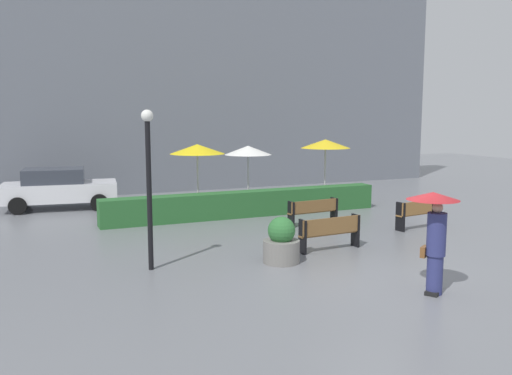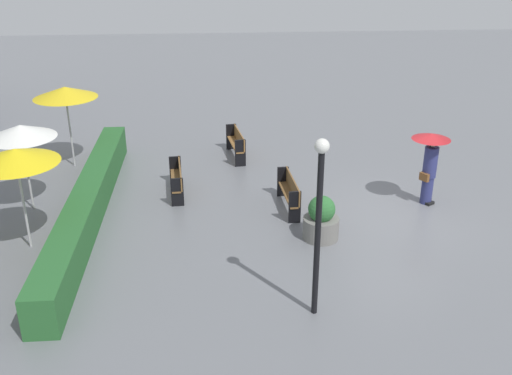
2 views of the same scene
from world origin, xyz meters
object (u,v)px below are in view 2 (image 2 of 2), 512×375
Objects in this scene: bench_far_right at (237,142)px; bench_mid_center at (290,191)px; pedestrian_with_umbrella at (430,157)px; patio_umbrella_yellow_far at (65,92)px; bench_back_row at (177,178)px; patio_umbrella_white at (21,132)px; patio_umbrella_yellow at (15,156)px; lamp_post at (319,211)px; planter_pot at (321,220)px.

bench_mid_center is (-4.09, -1.27, -0.01)m from bench_far_right.
pedestrian_with_umbrella reaches higher than bench_far_right.
bench_mid_center is at bearing -119.51° from patio_umbrella_yellow_far.
patio_umbrella_white is at bearing 99.69° from bench_back_row.
patio_umbrella_yellow_far is at bearing 70.57° from pedestrian_with_umbrella.
patio_umbrella_yellow is (-1.68, 10.45, 0.99)m from pedestrian_with_umbrella.
lamp_post reaches higher than bench_far_right.
pedestrian_with_umbrella is 10.63m from patio_umbrella_yellow.
patio_umbrella_white is at bearing 87.24° from pedestrian_with_umbrella.
patio_umbrella_white reaches higher than pedestrian_with_umbrella.
bench_back_row is at bearing 80.18° from pedestrian_with_umbrella.
lamp_post reaches higher than bench_back_row.
bench_far_right is 0.98× the size of bench_mid_center.
bench_far_right is 0.75× the size of patio_umbrella_white.
bench_back_row is 7.15m from pedestrian_with_umbrella.
bench_back_row is 1.01× the size of bench_far_right.
bench_far_right is at bearing 51.81° from pedestrian_with_umbrella.
bench_back_row is 4.40m from patio_umbrella_white.
lamp_post is (-4.87, 3.98, 0.91)m from pedestrian_with_umbrella.
patio_umbrella_yellow reaches higher than bench_far_right.
lamp_post is at bearing -142.81° from patio_umbrella_yellow_far.
bench_mid_center is at bearing -162.72° from bench_far_right.
patio_umbrella_yellow reaches higher than pedestrian_with_umbrella.
lamp_post reaches higher than pedestrian_with_umbrella.
bench_back_row is 1.00× the size of bench_mid_center.
bench_far_right is 8.02m from patio_umbrella_yellow.
lamp_post is (-3.08, 0.68, 1.81)m from planter_pot.
bench_far_right reaches higher than bench_back_row.
planter_pot is 7.39m from patio_umbrella_yellow.
planter_pot is 8.20m from patio_umbrella_white.
bench_back_row is at bearing -50.12° from patio_umbrella_yellow.
bench_far_right is 6.58m from pedestrian_with_umbrella.
bench_mid_center reaches higher than bench_back_row.
pedestrian_with_umbrella reaches higher than planter_pot.
bench_back_row is at bearing 50.87° from planter_pot.
patio_umbrella_white is at bearing 171.09° from patio_umbrella_yellow_far.
bench_mid_center is 0.72× the size of patio_umbrella_yellow.
bench_back_row is 4.89m from patio_umbrella_yellow.
bench_mid_center is 7.84m from patio_umbrella_yellow_far.
patio_umbrella_yellow_far reaches higher than bench_far_right.
patio_umbrella_yellow_far is (3.70, 10.48, 1.06)m from pedestrian_with_umbrella.
patio_umbrella_yellow is at bearing -166.73° from patio_umbrella_white.
bench_back_row is 1.61× the size of planter_pot.
planter_pot is 0.45× the size of patio_umbrella_yellow.
patio_umbrella_yellow is at bearing 63.82° from lamp_post.
patio_umbrella_yellow_far is at bearing 54.53° from bench_back_row.
lamp_post is at bearing -172.64° from bench_far_right.
pedestrian_with_umbrella is 0.86× the size of patio_umbrella_white.
pedestrian_with_umbrella is at bearing -92.76° from patio_umbrella_white.
bench_back_row is 4.75m from planter_pot.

